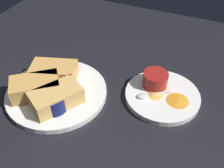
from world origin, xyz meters
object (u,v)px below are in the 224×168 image
(spoon_by_dark_ramekin, at_px, (59,91))
(ramekin_light_gravy, at_px, (155,79))
(plate_sandwich_main, at_px, (57,92))
(sandwich_half_near, at_px, (54,72))
(spoon_by_gravy_ramekin, at_px, (147,95))
(plate_chips_companion, at_px, (162,96))
(sandwich_half_extra, at_px, (56,98))
(ramekin_dark_sauce, at_px, (53,101))
(sandwich_half_far, at_px, (35,87))

(spoon_by_dark_ramekin, bearing_deg, ramekin_light_gravy, 29.37)
(plate_sandwich_main, relative_size, sandwich_half_near, 1.93)
(spoon_by_dark_ramekin, height_order, spoon_by_gravy_ramekin, same)
(spoon_by_dark_ramekin, xyz_separation_m, ramekin_light_gravy, (0.24, 0.14, 0.02))
(plate_sandwich_main, bearing_deg, plate_chips_companion, 20.94)
(sandwich_half_extra, distance_m, ramekin_dark_sauce, 0.01)
(plate_sandwich_main, bearing_deg, spoon_by_gravy_ramekin, 18.22)
(plate_sandwich_main, xyz_separation_m, ramekin_dark_sauce, (0.03, -0.06, 0.03))
(spoon_by_gravy_ramekin, bearing_deg, plate_sandwich_main, -161.78)
(plate_sandwich_main, xyz_separation_m, sandwich_half_extra, (0.03, -0.04, 0.03))
(spoon_by_dark_ramekin, bearing_deg, ramekin_dark_sauce, -69.89)
(plate_sandwich_main, distance_m, ramekin_light_gravy, 0.28)
(spoon_by_gravy_ramekin, bearing_deg, sandwich_half_near, -172.45)
(sandwich_half_near, relative_size, sandwich_half_far, 0.99)
(sandwich_half_far, bearing_deg, ramekin_light_gravy, 29.48)
(plate_sandwich_main, xyz_separation_m, ramekin_light_gravy, (0.25, 0.13, 0.03))
(plate_sandwich_main, xyz_separation_m, sandwich_half_far, (-0.04, -0.03, 0.03))
(plate_sandwich_main, height_order, spoon_by_dark_ramekin, spoon_by_dark_ramekin)
(plate_sandwich_main, xyz_separation_m, spoon_by_dark_ramekin, (0.01, -0.00, 0.01))
(sandwich_half_near, xyz_separation_m, plate_chips_companion, (0.31, 0.06, -0.03))
(plate_chips_companion, bearing_deg, spoon_by_dark_ramekin, -158.14)
(sandwich_half_near, relative_size, ramekin_dark_sauce, 1.92)
(ramekin_dark_sauce, xyz_separation_m, spoon_by_gravy_ramekin, (0.21, 0.14, -0.02))
(sandwich_half_near, xyz_separation_m, spoon_by_gravy_ramekin, (0.28, 0.04, -0.02))
(sandwich_half_near, distance_m, ramekin_light_gravy, 0.30)
(sandwich_half_near, height_order, plate_chips_companion, sandwich_half_near)
(spoon_by_dark_ramekin, bearing_deg, plate_sandwich_main, 170.09)
(sandwich_half_extra, xyz_separation_m, spoon_by_dark_ramekin, (-0.02, 0.04, -0.02))
(sandwich_half_extra, xyz_separation_m, plate_chips_companion, (0.25, 0.15, -0.03))
(sandwich_half_far, xyz_separation_m, sandwich_half_extra, (0.08, -0.01, 0.00))
(plate_sandwich_main, relative_size, spoon_by_gravy_ramekin, 3.23)
(sandwich_half_extra, bearing_deg, ramekin_light_gravy, 39.23)
(ramekin_dark_sauce, distance_m, plate_chips_companion, 0.30)
(spoon_by_dark_ramekin, xyz_separation_m, spoon_by_gravy_ramekin, (0.23, 0.08, 0.00))
(sandwich_half_near, height_order, sandwich_half_extra, same)
(plate_sandwich_main, bearing_deg, spoon_by_dark_ramekin, -9.91)
(spoon_by_dark_ramekin, xyz_separation_m, plate_chips_companion, (0.27, 0.11, -0.01))
(ramekin_light_gravy, height_order, spoon_by_gravy_ramekin, ramekin_light_gravy)
(sandwich_half_far, relative_size, ramekin_dark_sauce, 1.94)
(spoon_by_dark_ramekin, height_order, plate_chips_companion, spoon_by_dark_ramekin)
(spoon_by_gravy_ramekin, bearing_deg, spoon_by_dark_ramekin, -160.78)
(sandwich_half_near, relative_size, spoon_by_dark_ramekin, 1.51)
(ramekin_light_gravy, bearing_deg, ramekin_dark_sauce, -139.07)
(ramekin_dark_sauce, bearing_deg, plate_chips_companion, 33.20)
(sandwich_half_far, xyz_separation_m, plate_chips_companion, (0.32, 0.14, -0.03))
(plate_sandwich_main, xyz_separation_m, plate_chips_companion, (0.28, 0.11, 0.00))
(sandwich_half_near, height_order, sandwich_half_far, same)
(ramekin_dark_sauce, bearing_deg, sandwich_half_near, 121.33)
(plate_sandwich_main, relative_size, ramekin_dark_sauce, 3.70)
(ramekin_light_gravy, relative_size, spoon_by_gravy_ramekin, 0.81)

